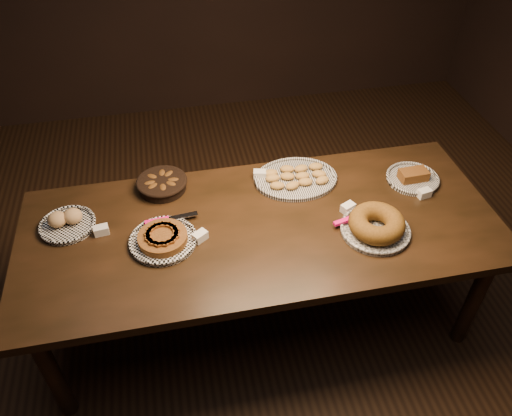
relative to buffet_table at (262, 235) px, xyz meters
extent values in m
plane|color=black|center=(0.00, 0.00, -0.68)|extent=(5.00, 5.00, 0.00)
cube|color=black|center=(0.00, 0.00, 0.05)|extent=(2.40, 1.00, 0.05)
cylinder|color=black|center=(-1.08, -0.38, -0.33)|extent=(0.08, 0.08, 0.70)
cylinder|color=black|center=(1.08, -0.38, -0.33)|extent=(0.08, 0.08, 0.70)
cylinder|color=black|center=(-1.08, 0.38, -0.33)|extent=(0.08, 0.08, 0.70)
cylinder|color=black|center=(1.08, 0.38, -0.33)|extent=(0.08, 0.08, 0.70)
torus|color=white|center=(-0.49, -0.03, 0.09)|extent=(0.33, 0.33, 0.02)
cylinder|color=#44220D|center=(-0.49, -0.03, 0.10)|extent=(0.31, 0.31, 0.04)
cube|color=#5C2F0F|center=(-0.43, -0.05, 0.13)|extent=(0.06, 0.08, 0.01)
cube|color=#5C2F0F|center=(-0.43, -0.02, 0.13)|extent=(0.03, 0.08, 0.01)
cube|color=#5C2F0F|center=(-0.43, 0.01, 0.13)|extent=(0.06, 0.08, 0.01)
cube|color=#5C2F0F|center=(-0.46, 0.03, 0.13)|extent=(0.08, 0.06, 0.01)
cube|color=#5C2F0F|center=(-0.49, 0.04, 0.13)|extent=(0.08, 0.03, 0.01)
cube|color=#5C2F0F|center=(-0.52, 0.03, 0.13)|extent=(0.08, 0.05, 0.01)
cube|color=#5C2F0F|center=(-0.54, 0.01, 0.13)|extent=(0.07, 0.08, 0.01)
cube|color=#5C2F0F|center=(-0.55, -0.01, 0.13)|extent=(0.04, 0.08, 0.01)
cube|color=#5C2F0F|center=(-0.55, -0.05, 0.13)|extent=(0.05, 0.08, 0.01)
cube|color=#5C2F0F|center=(-0.54, -0.07, 0.13)|extent=(0.07, 0.07, 0.01)
cube|color=#5C2F0F|center=(-0.51, -0.09, 0.13)|extent=(0.08, 0.05, 0.01)
cube|color=#5C2F0F|center=(-0.48, -0.09, 0.13)|extent=(0.08, 0.04, 0.01)
cube|color=#5C2F0F|center=(-0.45, -0.08, 0.13)|extent=(0.08, 0.07, 0.01)
cube|color=#FF0C75|center=(-0.51, 0.10, 0.10)|extent=(0.12, 0.04, 0.02)
cube|color=silver|center=(-0.38, 0.11, 0.10)|extent=(0.15, 0.05, 0.00)
torus|color=black|center=(0.26, 0.31, 0.09)|extent=(0.37, 0.37, 0.02)
ellipsoid|color=olive|center=(0.14, 0.25, 0.11)|extent=(0.09, 0.07, 0.04)
ellipsoid|color=olive|center=(0.22, 0.23, 0.11)|extent=(0.09, 0.07, 0.04)
ellipsoid|color=olive|center=(0.29, 0.25, 0.11)|extent=(0.08, 0.06, 0.04)
ellipsoid|color=olive|center=(0.39, 0.24, 0.11)|extent=(0.09, 0.07, 0.04)
ellipsoid|color=olive|center=(0.13, 0.31, 0.11)|extent=(0.08, 0.05, 0.04)
ellipsoid|color=olive|center=(0.21, 0.31, 0.11)|extent=(0.09, 0.07, 0.04)
ellipsoid|color=olive|center=(0.29, 0.30, 0.11)|extent=(0.08, 0.05, 0.04)
ellipsoid|color=olive|center=(0.39, 0.30, 0.11)|extent=(0.09, 0.07, 0.04)
ellipsoid|color=olive|center=(0.13, 0.36, 0.11)|extent=(0.08, 0.05, 0.04)
ellipsoid|color=olive|center=(0.23, 0.38, 0.11)|extent=(0.09, 0.07, 0.04)
ellipsoid|color=olive|center=(0.30, 0.37, 0.11)|extent=(0.09, 0.06, 0.04)
ellipsoid|color=olive|center=(0.39, 0.37, 0.11)|extent=(0.09, 0.06, 0.04)
torus|color=black|center=(0.54, -0.16, 0.09)|extent=(0.34, 0.34, 0.02)
torus|color=brown|center=(0.54, -0.16, 0.13)|extent=(0.36, 0.36, 0.10)
cube|color=#FF0C75|center=(0.40, -0.09, 0.10)|extent=(0.12, 0.05, 0.02)
cube|color=silver|center=(0.53, -0.05, 0.10)|extent=(0.15, 0.07, 0.00)
cylinder|color=black|center=(-0.47, 0.38, 0.11)|extent=(0.31, 0.31, 0.06)
torus|color=black|center=(-0.47, 0.38, 0.13)|extent=(0.27, 0.27, 0.02)
ellipsoid|color=#32180A|center=(-0.41, 0.37, 0.12)|extent=(0.09, 0.06, 0.04)
ellipsoid|color=#32180A|center=(-0.43, 0.43, 0.12)|extent=(0.09, 0.09, 0.04)
ellipsoid|color=#32180A|center=(-0.46, 0.44, 0.12)|extent=(0.05, 0.09, 0.04)
ellipsoid|color=#32180A|center=(-0.52, 0.42, 0.12)|extent=(0.09, 0.09, 0.04)
ellipsoid|color=#32180A|center=(-0.53, 0.37, 0.12)|extent=(0.09, 0.06, 0.04)
ellipsoid|color=#32180A|center=(-0.52, 0.34, 0.12)|extent=(0.09, 0.09, 0.04)
ellipsoid|color=#32180A|center=(-0.46, 0.32, 0.12)|extent=(0.05, 0.08, 0.04)
ellipsoid|color=#32180A|center=(-0.42, 0.34, 0.12)|extent=(0.09, 0.09, 0.04)
torus|color=white|center=(-0.95, 0.18, 0.09)|extent=(0.28, 0.28, 0.02)
ellipsoid|color=#AE8350|center=(-0.99, 0.18, 0.12)|extent=(0.09, 0.09, 0.07)
ellipsoid|color=#AE8350|center=(-0.92, 0.19, 0.12)|extent=(0.09, 0.09, 0.07)
torus|color=black|center=(0.89, 0.18, 0.09)|extent=(0.29, 0.29, 0.02)
cube|color=#44220D|center=(0.89, 0.18, 0.11)|extent=(0.16, 0.09, 0.05)
cube|color=white|center=(-0.31, -0.04, 0.10)|extent=(0.08, 0.08, 0.04)
cube|color=white|center=(0.07, 0.37, 0.10)|extent=(0.08, 0.06, 0.04)
cube|color=white|center=(0.45, 0.01, 0.10)|extent=(0.08, 0.07, 0.04)
cube|color=white|center=(-0.78, 0.09, 0.10)|extent=(0.08, 0.05, 0.04)
cube|color=white|center=(0.89, 0.04, 0.10)|extent=(0.08, 0.06, 0.04)
camera|label=1|loc=(-0.39, -1.76, 1.80)|focal=35.00mm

